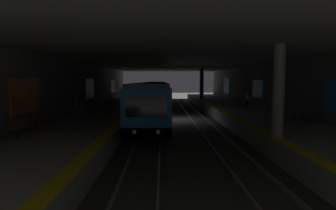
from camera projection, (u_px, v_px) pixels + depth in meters
name	position (u px, v px, depth m)	size (l,w,h in m)	color
ground_plane	(176.00, 120.00, 27.12)	(120.00, 120.00, 0.00)	#42423F
track_left	(198.00, 119.00, 27.16)	(60.00, 1.53, 0.16)	gray
track_right	(153.00, 119.00, 27.07)	(60.00, 1.53, 0.16)	gray
platform_left	(242.00, 114.00, 27.22)	(60.00, 5.30, 1.06)	#A8A59E
platform_right	(108.00, 115.00, 26.93)	(60.00, 5.30, 1.06)	#A8A59E
wall_left	(272.00, 91.00, 27.11)	(60.00, 0.56, 5.60)	slate
wall_right	(78.00, 91.00, 26.69)	(60.00, 0.56, 5.60)	slate
ceiling_slab	(176.00, 60.00, 26.61)	(60.00, 19.40, 0.40)	#ADAAA3
pillar_near	(278.00, 91.00, 13.55)	(0.56, 0.56, 4.55)	gray
pillar_far	(202.00, 84.00, 39.78)	(0.56, 0.56, 4.55)	gray
metro_train	(155.00, 96.00, 32.56)	(35.34, 2.83, 3.49)	#19569E
bench_left_near	(300.00, 112.00, 19.89)	(1.70, 0.47, 0.86)	#262628
bench_left_mid	(235.00, 97.00, 37.68)	(1.70, 0.47, 0.86)	#262628
bench_left_far	(231.00, 96.00, 39.87)	(1.70, 0.47, 0.86)	#262628
bench_right_near	(21.00, 125.00, 14.16)	(1.70, 0.47, 0.86)	#262628
bench_right_mid	(40.00, 119.00, 16.33)	(1.70, 0.47, 0.86)	#262628
bench_right_far	(98.00, 101.00, 31.32)	(1.70, 0.47, 0.86)	#262628
person_waiting_near	(247.00, 99.00, 28.63)	(0.60, 0.22, 1.60)	#404040
person_walking_mid	(77.00, 107.00, 20.49)	(0.60, 0.22, 1.57)	#3C3C3C
suitcase_rolling	(247.00, 104.00, 29.21)	(0.39, 0.20, 0.86)	black
trash_bin	(81.00, 110.00, 22.19)	(0.44, 0.44, 0.85)	#595B5E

